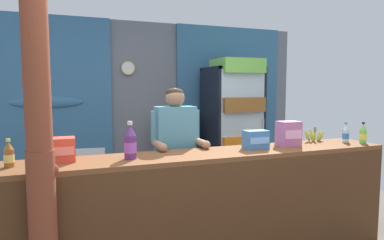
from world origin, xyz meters
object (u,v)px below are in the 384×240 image
(soda_bottle_water, at_px, (346,134))
(snack_box_biscuit, at_px, (256,140))
(soda_bottle_grape_soda, at_px, (130,143))
(snack_box_wafer, at_px, (288,134))
(timber_post, at_px, (40,158))
(plastic_lawn_chair, at_px, (86,183))
(stall_counter, at_px, (208,199))
(bottle_shelf_rack, at_px, (175,153))
(shopkeeper, at_px, (176,146))
(banana_bunch, at_px, (314,136))
(snack_box_crackers, at_px, (62,150))
(soda_bottle_lime_soda, at_px, (363,134))
(soda_bottle_iced_tea, at_px, (9,155))
(drink_fridge, at_px, (233,121))

(soda_bottle_water, bearing_deg, snack_box_biscuit, -179.84)
(soda_bottle_grape_soda, relative_size, snack_box_wafer, 1.26)
(timber_post, bearing_deg, plastic_lawn_chair, 76.65)
(stall_counter, relative_size, bottle_shelf_rack, 3.15)
(shopkeeper, relative_size, soda_bottle_water, 7.36)
(banana_bunch, bearing_deg, bottle_shelf_rack, 120.16)
(soda_bottle_water, bearing_deg, plastic_lawn_chair, 155.45)
(snack_box_biscuit, bearing_deg, bottle_shelf_rack, 95.53)
(bottle_shelf_rack, height_order, snack_box_wafer, snack_box_wafer)
(shopkeeper, bearing_deg, bottle_shelf_rack, 72.22)
(bottle_shelf_rack, distance_m, snack_box_crackers, 2.43)
(snack_box_biscuit, distance_m, banana_bunch, 0.84)
(soda_bottle_lime_soda, bearing_deg, stall_counter, -179.39)
(stall_counter, height_order, soda_bottle_water, soda_bottle_water)
(timber_post, xyz_separation_m, snack_box_biscuit, (1.84, 0.36, -0.03))
(shopkeeper, height_order, snack_box_wafer, shopkeeper)
(snack_box_crackers, bearing_deg, bottle_shelf_rack, 50.27)
(plastic_lawn_chair, bearing_deg, shopkeeper, -42.95)
(soda_bottle_iced_tea, xyz_separation_m, soda_bottle_water, (3.16, 0.01, 0.00))
(stall_counter, height_order, plastic_lawn_chair, stall_counter)
(shopkeeper, height_order, banana_bunch, shopkeeper)
(stall_counter, distance_m, soda_bottle_grape_soda, 0.83)
(snack_box_biscuit, distance_m, snack_box_crackers, 1.70)
(plastic_lawn_chair, height_order, soda_bottle_iced_tea, soda_bottle_iced_tea)
(snack_box_wafer, relative_size, snack_box_crackers, 1.28)
(snack_box_wafer, distance_m, snack_box_crackers, 2.09)
(soda_bottle_iced_tea, height_order, soda_bottle_lime_soda, soda_bottle_lime_soda)
(timber_post, relative_size, soda_bottle_water, 10.93)
(soda_bottle_grape_soda, xyz_separation_m, banana_bunch, (2.01, 0.20, -0.07))
(soda_bottle_lime_soda, xyz_separation_m, snack_box_crackers, (-2.92, 0.17, -0.00))
(plastic_lawn_chair, relative_size, shopkeeper, 0.55)
(drink_fridge, bearing_deg, soda_bottle_lime_soda, -71.78)
(soda_bottle_iced_tea, height_order, snack_box_biscuit, soda_bottle_iced_tea)
(plastic_lawn_chair, height_order, snack_box_crackers, snack_box_crackers)
(snack_box_crackers, height_order, banana_bunch, snack_box_crackers)
(timber_post, xyz_separation_m, bottle_shelf_rack, (1.65, 2.25, -0.50))
(plastic_lawn_chair, xyz_separation_m, soda_bottle_grape_soda, (0.28, -1.22, 0.62))
(soda_bottle_lime_soda, height_order, soda_bottle_water, soda_bottle_lime_soda)
(drink_fridge, relative_size, snack_box_biscuit, 8.81)
(soda_bottle_lime_soda, distance_m, snack_box_wafer, 0.84)
(timber_post, bearing_deg, shopkeeper, 33.37)
(soda_bottle_grape_soda, height_order, snack_box_biscuit, soda_bottle_grape_soda)
(soda_bottle_water, height_order, snack_box_wafer, snack_box_wafer)
(drink_fridge, height_order, snack_box_wafer, drink_fridge)
(timber_post, xyz_separation_m, plastic_lawn_chair, (0.37, 1.54, -0.62))
(stall_counter, distance_m, soda_bottle_iced_tea, 1.59)
(timber_post, bearing_deg, drink_fridge, 39.19)
(stall_counter, relative_size, soda_bottle_water, 17.46)
(banana_bunch, bearing_deg, timber_post, -168.92)
(bottle_shelf_rack, bearing_deg, snack_box_crackers, -129.73)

